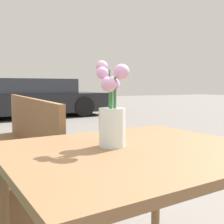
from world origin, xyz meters
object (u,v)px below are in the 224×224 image
object	(u,v)px
bench_middle	(19,148)
parked_car	(30,98)
table_front	(133,171)
flower_vase	(112,115)

from	to	relation	value
bench_middle	parked_car	bearing A→B (deg)	79.15
table_front	parked_car	distance (m)	7.68
table_front	bench_middle	size ratio (longest dim) A/B	0.61
flower_vase	table_front	bearing A→B (deg)	-41.12
flower_vase	bench_middle	world-z (taller)	flower_vase
parked_car	flower_vase	bearing A→B (deg)	-97.74
table_front	parked_car	xyz separation A→B (m)	(0.96, 7.62, -0.07)
table_front	flower_vase	size ratio (longest dim) A/B	3.09
flower_vase	bench_middle	bearing A→B (deg)	98.27
flower_vase	parked_car	bearing A→B (deg)	82.26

